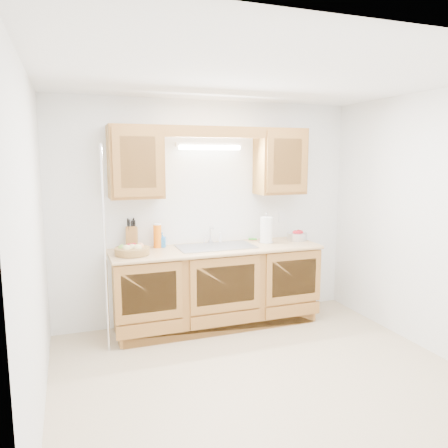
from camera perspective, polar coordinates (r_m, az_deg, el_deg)
name	(u,v)px	position (r m, az deg, el deg)	size (l,w,h in m)	color
room	(262,233)	(3.63, 5.04, -1.22)	(3.52, 3.50, 2.50)	#BEAD89
base_cabinets	(216,287)	(4.91, -1.02, -8.28)	(2.20, 0.60, 0.86)	olive
countertop	(217,249)	(4.79, -0.97, -3.29)	(2.30, 0.63, 0.04)	tan
upper_cabinet_left	(136,162)	(4.63, -11.48, 7.93)	(0.55, 0.33, 0.75)	olive
upper_cabinet_right	(280,162)	(5.14, 7.33, 8.09)	(0.55, 0.33, 0.75)	olive
valance	(216,132)	(4.69, -1.03, 11.95)	(2.20, 0.05, 0.12)	olive
fluorescent_fixture	(210,146)	(4.90, -1.89, 10.14)	(0.76, 0.08, 0.08)	white
sink	(216,253)	(4.82, -1.05, -3.84)	(0.84, 0.46, 0.36)	#9E9EA3
wire_shelf_pole	(105,251)	(4.28, -15.27, -3.38)	(0.03, 0.03, 2.00)	silver
outlet_plate	(282,217)	(5.39, 7.57, 0.90)	(0.08, 0.01, 0.12)	white
fruit_basket	(132,250)	(4.51, -11.92, -3.34)	(0.46, 0.46, 0.11)	olive
knife_block	(132,237)	(4.79, -11.94, -1.73)	(0.16, 0.22, 0.34)	olive
orange_canister	(157,236)	(4.80, -8.69, -1.51)	(0.11, 0.11, 0.26)	orange
soap_bottle	(162,240)	(4.82, -8.08, -2.06)	(0.07, 0.08, 0.16)	#2A7DD2
sponge	(253,239)	(5.20, 3.76, -2.01)	(0.11, 0.09, 0.02)	#CC333F
paper_towel	(266,230)	(5.02, 5.54, -0.81)	(0.17, 0.17, 0.35)	silver
apple_bowl	(297,236)	(5.24, 9.54, -1.53)	(0.24, 0.24, 0.12)	silver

